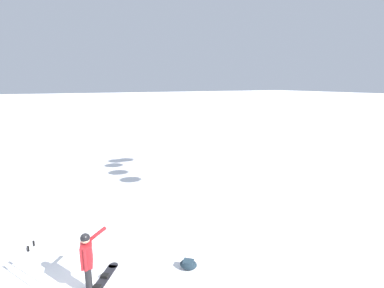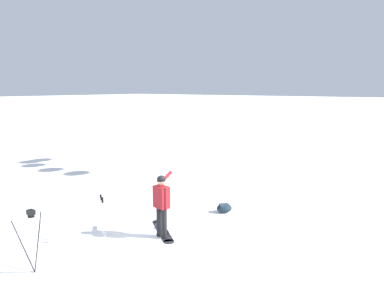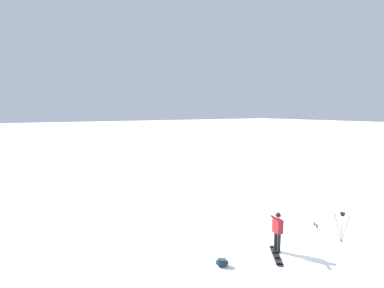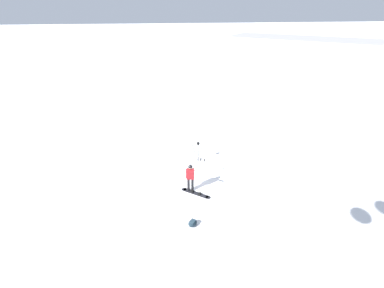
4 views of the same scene
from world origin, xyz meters
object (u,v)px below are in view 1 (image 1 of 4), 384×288
Objects in this scene: gear_bag_large at (188,264)px; ski_poles at (33,259)px; snowboarder at (87,258)px; snowboard at (101,283)px.

gear_bag_large is 4.06m from ski_poles.
ski_poles is (1.21, -0.89, -0.19)m from snowboarder.
gear_bag_large is (-2.62, 0.27, -0.86)m from snowboarder.
snowboard is at bearing 157.30° from ski_poles.
ski_poles reaches higher than gear_bag_large.
gear_bag_large is at bearing 167.38° from snowboard.
snowboarder is at bearing -5.81° from gear_bag_large.
snowboard is 1.83m from ski_poles.
gear_bag_large reaches higher than snowboard.
snowboarder is at bearing 143.80° from ski_poles.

